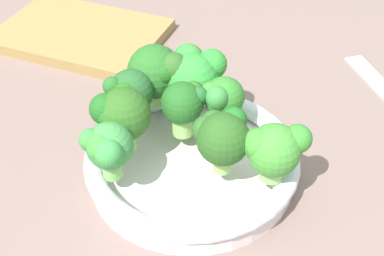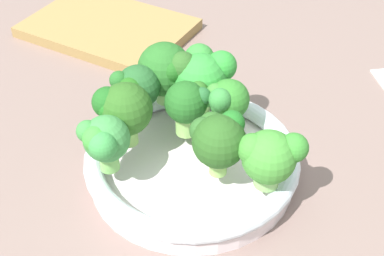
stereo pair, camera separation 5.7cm
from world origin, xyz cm
name	(u,v)px [view 1 (the left image)]	position (x,y,z in cm)	size (l,w,h in cm)	color
ground_plane	(166,162)	(0.00, 0.00, -1.25)	(130.00, 130.00, 2.50)	#7E665F
bowl	(192,162)	(3.70, -2.49, 1.91)	(23.39, 23.39, 3.75)	white
broccoli_floret_0	(222,99)	(5.93, 2.03, 7.58)	(4.69, 5.18, 6.26)	#87BD4E
broccoli_floret_1	(183,105)	(2.20, -0.15, 7.69)	(4.95, 5.19, 6.46)	#8EC261
broccoli_floret_2	(221,136)	(7.15, -4.37, 7.94)	(6.01, 5.81, 6.83)	#92C65D
broccoli_floret_3	(157,72)	(-2.03, 4.42, 8.28)	(6.86, 6.31, 7.60)	#94C870
broccoli_floret_4	(194,76)	(2.08, 5.04, 7.97)	(6.80, 7.13, 7.12)	#96CF6D
broccoli_floret_5	(130,92)	(-3.95, 0.44, 7.99)	(5.19, 5.45, 6.69)	#79C158
broccoli_floret_6	(120,115)	(-3.51, -3.96, 8.28)	(6.25, 5.67, 7.37)	#89BC5B
broccoli_floret_7	(107,148)	(-3.25, -8.56, 7.83)	(5.15, 5.55, 6.37)	#76BA5A
broccoli_floret_8	(274,149)	(12.45, -4.53, 7.47)	(6.62, 5.39, 6.33)	#87BC65
cutting_board	(81,34)	(-19.63, 22.03, 0.80)	(24.07, 16.64, 1.60)	olive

